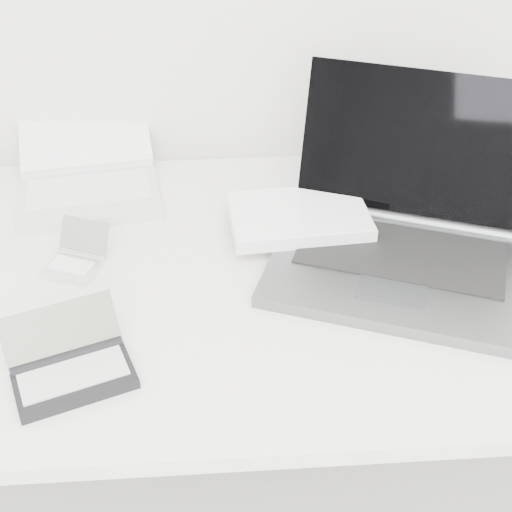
{
  "coord_description": "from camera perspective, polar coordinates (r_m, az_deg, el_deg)",
  "views": [
    {
      "loc": [
        -0.09,
        0.56,
        1.51
      ],
      "look_at": [
        -0.03,
        1.51,
        0.79
      ],
      "focal_mm": 50.0,
      "sensor_mm": 36.0,
      "label": 1
    }
  ],
  "objects": [
    {
      "name": "desk",
      "position": [
        1.29,
        1.21,
        -2.64
      ],
      "size": [
        1.6,
        0.8,
        0.73
      ],
      "color": "white",
      "rests_on": "ground"
    },
    {
      "name": "laptop_large",
      "position": [
        1.29,
        10.04,
        2.03
      ],
      "size": [
        0.58,
        0.52,
        0.29
      ],
      "rotation": [
        0.0,
        0.0,
        -0.36
      ],
      "color": "#5A5D5F",
      "rests_on": "desk"
    },
    {
      "name": "netbook_open_white",
      "position": [
        1.51,
        -13.25,
        5.97
      ],
      "size": [
        0.32,
        0.38,
        0.09
      ],
      "rotation": [
        0.0,
        0.0,
        0.14
      ],
      "color": "silver",
      "rests_on": "desk"
    },
    {
      "name": "pda_silver",
      "position": [
        1.3,
        -14.22,
        -0.26
      ],
      "size": [
        0.12,
        0.13,
        0.07
      ],
      "rotation": [
        0.0,
        0.0,
        -0.39
      ],
      "color": "silver",
      "rests_on": "desk"
    },
    {
      "name": "palmtop_charcoal",
      "position": [
        1.09,
        -14.59,
        -8.61
      ],
      "size": [
        0.21,
        0.19,
        0.08
      ],
      "rotation": [
        0.0,
        0.0,
        0.35
      ],
      "color": "black",
      "rests_on": "desk"
    }
  ]
}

